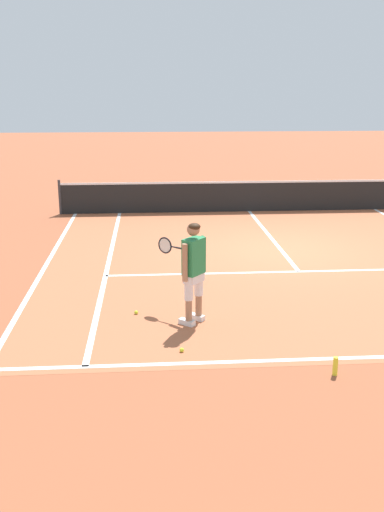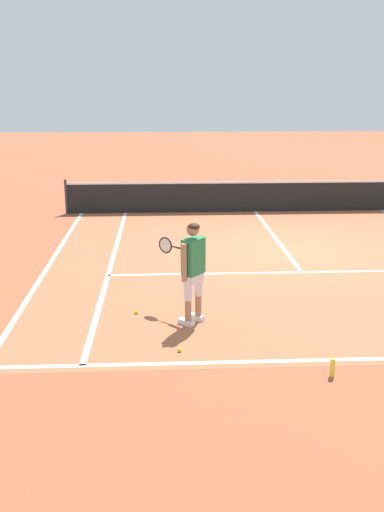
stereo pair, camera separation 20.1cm
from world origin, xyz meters
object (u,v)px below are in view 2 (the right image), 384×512
at_px(tennis_player, 192,266).
at_px(tennis_ball_by_baseline, 180,350).
at_px(water_bottle, 332,368).
at_px(tennis_ball_near_feet, 136,312).

relative_size(tennis_player, tennis_ball_by_baseline, 25.95).
bearing_deg(tennis_ball_by_baseline, water_bottle, -23.14).
xyz_separation_m(tennis_player, tennis_ball_by_baseline, (-0.25, -1.14, -0.96)).
relative_size(tennis_ball_near_feet, tennis_ball_by_baseline, 1.00).
bearing_deg(tennis_player, tennis_ball_by_baseline, -102.20).
xyz_separation_m(tennis_ball_near_feet, water_bottle, (2.76, -2.45, 0.10)).
bearing_deg(water_bottle, tennis_ball_near_feet, 138.41).
xyz_separation_m(tennis_player, tennis_ball_near_feet, (-0.95, 0.43, -0.96)).
xyz_separation_m(tennis_player, water_bottle, (1.81, -2.02, -0.86)).
bearing_deg(tennis_ball_near_feet, tennis_player, -24.44).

